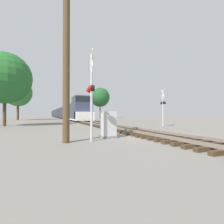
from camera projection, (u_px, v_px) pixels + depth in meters
name	position (u px, v px, depth m)	size (l,w,h in m)	color
ground_plane	(152.00, 136.00, 10.81)	(400.00, 400.00, 0.00)	slate
rail_track_bed	(152.00, 134.00, 10.81)	(2.60, 160.00, 0.31)	#42301E
freight_train	(61.00, 113.00, 66.28)	(2.99, 86.67, 4.46)	#33384C
crossing_signal_near	(91.00, 91.00, 8.70)	(0.43, 1.01, 4.52)	#B7B7BC
crossing_signal_far	(163.00, 105.00, 19.20)	(0.56, 1.01, 4.12)	#B7B7BC
relay_cabinet	(108.00, 125.00, 9.98)	(0.85, 0.67, 1.51)	slate
utility_pole	(66.00, 55.00, 8.28)	(1.80, 0.33, 8.16)	#4C3A23
tree_far_right	(5.00, 78.00, 19.94)	(5.87, 5.87, 8.43)	#473521
tree_mid_background	(18.00, 93.00, 41.57)	(6.42, 6.42, 9.69)	#473521
tree_deep_background	(100.00, 97.00, 59.45)	(6.55, 6.55, 10.44)	brown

